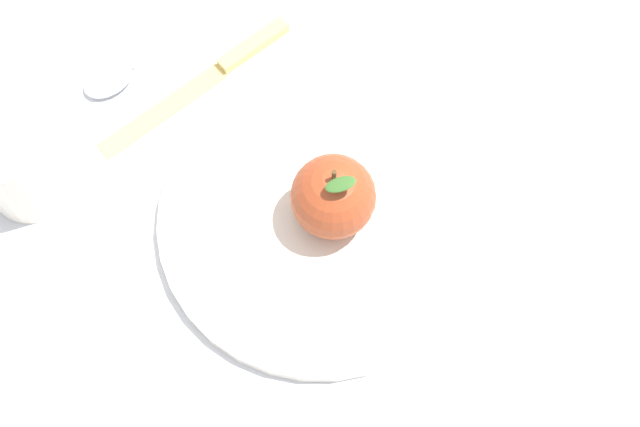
{
  "coord_description": "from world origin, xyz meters",
  "views": [
    {
      "loc": [
        0.27,
        -0.12,
        0.64
      ],
      "look_at": [
        0.04,
        0.01,
        0.02
      ],
      "focal_mm": 46.53,
      "sensor_mm": 36.0,
      "label": 1
    }
  ],
  "objects_px": {
    "apple": "(333,197)",
    "cup": "(16,163)",
    "spoon": "(125,67)",
    "dinner_plate": "(320,219)",
    "knife": "(213,74)"
  },
  "relations": [
    {
      "from": "spoon",
      "to": "dinner_plate",
      "type": "bearing_deg",
      "value": 21.74
    },
    {
      "from": "cup",
      "to": "spoon",
      "type": "relative_size",
      "value": 0.47
    },
    {
      "from": "dinner_plate",
      "to": "knife",
      "type": "xyz_separation_m",
      "value": [
        -0.17,
        -0.02,
        -0.0
      ]
    },
    {
      "from": "dinner_plate",
      "to": "apple",
      "type": "relative_size",
      "value": 3.28
    },
    {
      "from": "cup",
      "to": "apple",
      "type": "bearing_deg",
      "value": 54.92
    },
    {
      "from": "cup",
      "to": "knife",
      "type": "xyz_separation_m",
      "value": [
        -0.03,
        0.18,
        -0.04
      ]
    },
    {
      "from": "apple",
      "to": "dinner_plate",
      "type": "bearing_deg",
      "value": -105.89
    },
    {
      "from": "cup",
      "to": "spoon",
      "type": "bearing_deg",
      "value": 121.06
    },
    {
      "from": "apple",
      "to": "spoon",
      "type": "height_order",
      "value": "apple"
    },
    {
      "from": "cup",
      "to": "knife",
      "type": "relative_size",
      "value": 0.4
    },
    {
      "from": "knife",
      "to": "spoon",
      "type": "relative_size",
      "value": 1.18
    },
    {
      "from": "apple",
      "to": "cup",
      "type": "relative_size",
      "value": 1.02
    },
    {
      "from": "apple",
      "to": "spoon",
      "type": "distance_m",
      "value": 0.24
    },
    {
      "from": "apple",
      "to": "knife",
      "type": "xyz_separation_m",
      "value": [
        -0.17,
        -0.03,
        -0.05
      ]
    },
    {
      "from": "apple",
      "to": "knife",
      "type": "relative_size",
      "value": 0.4
    }
  ]
}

